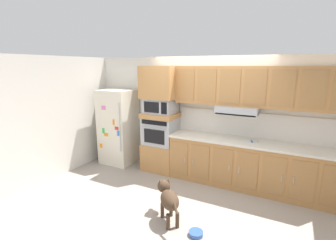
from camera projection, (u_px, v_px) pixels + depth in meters
ground_plane at (188, 193)px, 4.51m from camera, size 9.60×9.60×0.00m
back_kitchen_wall at (209, 116)px, 5.21m from camera, size 6.20×0.12×2.50m
side_panel_left at (74, 114)px, 5.49m from camera, size 0.12×7.10×2.50m
refrigerator at (119, 127)px, 5.84m from camera, size 0.76×0.73×1.76m
oven_base_cabinet at (161, 156)px, 5.54m from camera, size 0.74×0.62×0.60m
built_in_oven at (161, 131)px, 5.40m from camera, size 0.70×0.62×0.60m
appliance_mid_shelf at (161, 115)px, 5.33m from camera, size 0.74×0.62×0.10m
microwave at (161, 106)px, 5.28m from camera, size 0.64×0.54×0.32m
appliance_upper_cabinet at (160, 82)px, 5.18m from camera, size 0.74×0.62×0.68m
lower_cabinet_run at (249, 166)px, 4.65m from camera, size 3.11×0.63×0.88m
countertop_slab at (251, 143)px, 4.55m from camera, size 3.15×0.64×0.04m
backsplash_panel at (255, 125)px, 4.74m from camera, size 3.15×0.02×0.50m
upper_cabinet_with_hood at (255, 88)px, 4.45m from camera, size 3.11×0.48×0.88m
screwdriver at (252, 141)px, 4.53m from camera, size 0.16×0.15×0.03m
dog at (168, 198)px, 3.67m from camera, size 0.61×0.63×0.56m
dog_food_bowl at (196, 233)px, 3.39m from camera, size 0.20×0.20×0.06m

